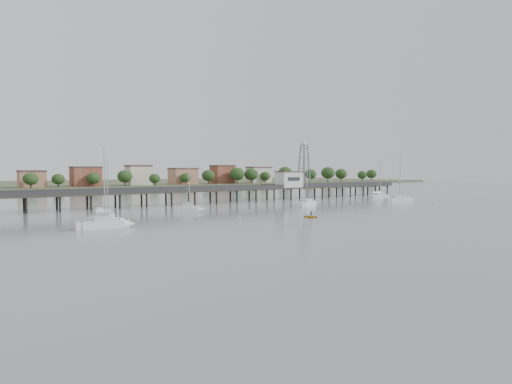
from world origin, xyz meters
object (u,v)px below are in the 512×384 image
(pier, at_px, (224,190))
(sailboat_d, at_px, (403,200))
(lattice_tower, at_px, (304,166))
(sailboat_c, at_px, (309,204))
(white_tender, at_px, (102,211))
(yellow_dinghy, at_px, (311,217))
(sailboat_f, at_px, (112,222))
(sailboat_b, at_px, (192,209))
(sailboat_a, at_px, (112,224))
(sailboat_e, at_px, (382,197))

(pier, height_order, sailboat_d, sailboat_d)
(lattice_tower, xyz_separation_m, sailboat_c, (-18.17, -22.67, -10.47))
(sailboat_d, relative_size, white_tender, 4.29)
(sailboat_c, xyz_separation_m, yellow_dinghy, (-18.47, -21.25, -0.63))
(sailboat_f, bearing_deg, sailboat_b, 78.05)
(sailboat_c, height_order, sailboat_a, sailboat_c)
(pier, bearing_deg, sailboat_d, -31.16)
(white_tender, bearing_deg, lattice_tower, -1.15)
(sailboat_c, relative_size, white_tender, 4.11)
(sailboat_c, height_order, sailboat_d, sailboat_d)
(lattice_tower, relative_size, sailboat_e, 1.14)
(sailboat_f, bearing_deg, pier, 83.72)
(sailboat_e, distance_m, sailboat_c, 41.80)
(pier, height_order, sailboat_b, sailboat_b)
(white_tender, height_order, yellow_dinghy, yellow_dinghy)
(sailboat_b, height_order, sailboat_d, sailboat_d)
(sailboat_b, xyz_separation_m, sailboat_c, (33.13, -3.85, -0.02))
(sailboat_e, height_order, yellow_dinghy, sailboat_e)
(lattice_tower, bearing_deg, sailboat_b, -159.86)
(sailboat_d, relative_size, sailboat_a, 1.08)
(sailboat_b, bearing_deg, sailboat_d, 23.92)
(sailboat_a, height_order, sailboat_f, sailboat_a)
(sailboat_d, bearing_deg, sailboat_e, 75.72)
(sailboat_a, relative_size, white_tender, 3.96)
(white_tender, distance_m, yellow_dinghy, 47.83)
(sailboat_a, bearing_deg, sailboat_c, 17.16)
(sailboat_b, bearing_deg, sailboat_e, 35.45)
(sailboat_b, height_order, yellow_dinghy, sailboat_b)
(sailboat_c, xyz_separation_m, white_tender, (-50.96, 13.85, -0.21))
(lattice_tower, height_order, sailboat_e, lattice_tower)
(sailboat_e, distance_m, sailboat_f, 98.58)
(sailboat_f, bearing_deg, sailboat_a, -61.11)
(pier, height_order, white_tender, pier)
(sailboat_e, relative_size, sailboat_a, 0.94)
(sailboat_a, relative_size, sailboat_f, 1.20)
(sailboat_d, distance_m, white_tender, 86.53)
(sailboat_e, bearing_deg, sailboat_f, -163.26)
(sailboat_c, distance_m, sailboat_f, 56.78)
(lattice_tower, relative_size, yellow_dinghy, 5.38)
(yellow_dinghy, bearing_deg, sailboat_a, 137.96)
(sailboat_f, bearing_deg, sailboat_d, 48.90)
(sailboat_b, bearing_deg, lattice_tower, 52.13)
(sailboat_e, xyz_separation_m, sailboat_c, (-40.96, -8.33, -0.01))
(yellow_dinghy, bearing_deg, sailboat_e, -4.31)
(sailboat_e, height_order, sailboat_f, sailboat_e)
(sailboat_c, xyz_separation_m, sailboat_f, (-55.80, -10.49, 0.01))
(lattice_tower, distance_m, sailboat_a, 83.91)
(sailboat_b, bearing_deg, white_tender, -177.29)
(pier, height_order, yellow_dinghy, pier)
(sailboat_e, bearing_deg, sailboat_b, -170.81)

